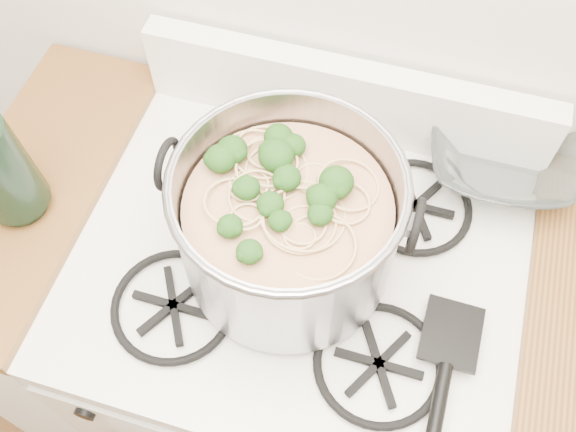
{
  "coord_description": "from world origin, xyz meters",
  "views": [
    {
      "loc": [
        0.13,
        0.77,
        1.88
      ],
      "look_at": [
        -0.01,
        1.25,
        1.06
      ],
      "focal_mm": 40.0,
      "sensor_mm": 36.0,
      "label": 1
    }
  ],
  "objects_px": {
    "stock_pot": "(288,225)",
    "spatula": "(452,332)",
    "glass_bowl": "(500,160)",
    "gas_range": "(296,350)"
  },
  "relations": [
    {
      "from": "stock_pot",
      "to": "glass_bowl",
      "type": "relative_size",
      "value": 3.56
    },
    {
      "from": "gas_range",
      "to": "glass_bowl",
      "type": "distance_m",
      "value": 0.65
    },
    {
      "from": "gas_range",
      "to": "spatula",
      "type": "relative_size",
      "value": 2.98
    },
    {
      "from": "spatula",
      "to": "stock_pot",
      "type": "bearing_deg",
      "value": 169.39
    },
    {
      "from": "glass_bowl",
      "to": "gas_range",
      "type": "bearing_deg",
      "value": -136.86
    },
    {
      "from": "gas_range",
      "to": "spatula",
      "type": "distance_m",
      "value": 0.57
    },
    {
      "from": "stock_pot",
      "to": "spatula",
      "type": "xyz_separation_m",
      "value": [
        0.28,
        -0.06,
        -0.1
      ]
    },
    {
      "from": "stock_pot",
      "to": "spatula",
      "type": "distance_m",
      "value": 0.3
    },
    {
      "from": "gas_range",
      "to": "stock_pot",
      "type": "xyz_separation_m",
      "value": [
        -0.01,
        -0.02,
        0.59
      ]
    },
    {
      "from": "stock_pot",
      "to": "glass_bowl",
      "type": "xyz_separation_m",
      "value": [
        0.31,
        0.29,
        -0.09
      ]
    }
  ]
}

